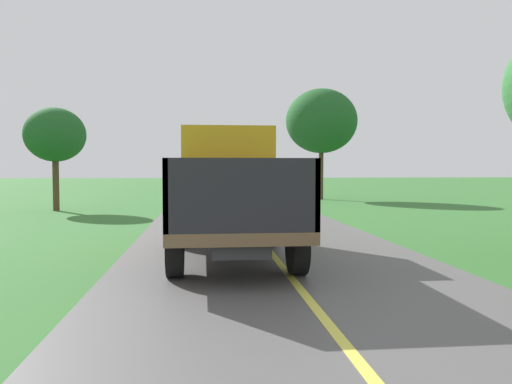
{
  "coord_description": "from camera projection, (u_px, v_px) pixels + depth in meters",
  "views": [
    {
      "loc": [
        -1.47,
        1.03,
        1.93
      ],
      "look_at": [
        -0.3,
        12.17,
        1.4
      ],
      "focal_mm": 35.43,
      "sensor_mm": 36.0,
      "label": 1
    }
  ],
  "objects": [
    {
      "name": "roadside_tree_near_left",
      "position": [
        321.0,
        121.0,
        30.91
      ],
      "size": [
        4.37,
        4.37,
        6.78
      ],
      "color": "#4C3823",
      "rests_on": "ground"
    },
    {
      "name": "roadside_tree_far_left",
      "position": [
        55.0,
        135.0,
        22.63
      ],
      "size": [
        2.69,
        2.69,
        4.64
      ],
      "color": "#4C3823",
      "rests_on": "ground"
    },
    {
      "name": "banana_truck_near",
      "position": [
        230.0,
        189.0,
        11.12
      ],
      "size": [
        2.38,
        5.82,
        2.8
      ],
      "color": "#2D2D30",
      "rests_on": "road_surface"
    }
  ]
}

